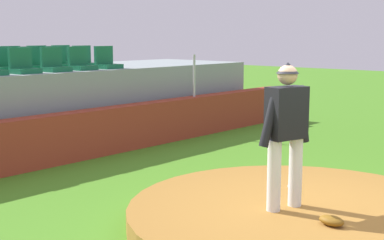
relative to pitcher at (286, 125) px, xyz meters
The scene contains 19 objects.
ground_plane 1.34m from the pitcher, 38.08° to the right, with size 60.00×60.00×0.00m, color #46851F.
pitchers_mound 1.20m from the pitcher, 38.08° to the right, with size 4.34×4.34×0.28m, color olive.
pitcher is the anchor object (origin of this frame).
baseball 1.33m from the pitcher, 26.67° to the left, with size 0.07×0.07×0.07m, color white.
fielding_glove 1.23m from the pitcher, 103.48° to the right, with size 0.30×0.20×0.11m, color brown.
brick_barrier 5.15m from the pitcher, 87.92° to the left, with size 14.80×0.40×0.93m, color maroon.
fence_post_right 6.50m from the pitcher, 51.30° to the left, with size 0.06×0.06×1.00m, color silver.
bleacher_platform 7.11m from the pitcher, 88.51° to the left, with size 13.08×3.02×1.64m, color #8A9798.
stadium_chair_3 6.13m from the pitcher, 88.26° to the left, with size 0.48×0.44×0.50m.
stadium_chair_4 6.20m from the pitcher, 81.61° to the left, with size 0.48×0.44×0.50m.
stadium_chair_5 6.36m from the pitcher, 75.49° to the left, with size 0.48×0.44×0.50m.
stadium_chair_6 6.54m from the pitcher, 69.55° to the left, with size 0.48×0.44×0.50m.
stadium_chair_10 6.92m from the pitcher, 88.27° to the left, with size 0.48×0.44×0.50m.
stadium_chair_11 6.99m from the pitcher, 82.67° to the left, with size 0.48×0.44×0.50m.
stadium_chair_12 7.12m from the pitcher, 77.22° to the left, with size 0.48×0.44×0.50m.
stadium_chair_13 7.31m from the pitcher, 71.74° to the left, with size 0.48×0.44×0.50m.
stadium_chair_18 7.76m from the pitcher, 83.45° to the left, with size 0.48×0.44×0.50m.
stadium_chair_19 7.88m from the pitcher, 78.44° to the left, with size 0.48×0.44×0.50m.
stadium_chair_20 8.06m from the pitcher, 73.71° to the left, with size 0.48×0.44×0.50m.
Camera 1 is at (-5.73, -3.28, 2.38)m, focal length 50.74 mm.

